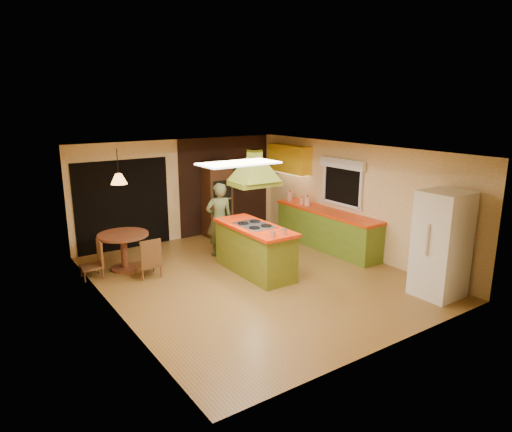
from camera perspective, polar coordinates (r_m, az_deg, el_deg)
ground at (r=9.13m, az=-0.18°, el=-7.65°), size 6.50×6.50×0.00m
room_walls at (r=8.75m, az=-0.18°, el=-0.03°), size 5.50×6.50×6.50m
ceiling_plane at (r=8.53m, az=-0.19°, el=8.14°), size 6.50×6.50×0.00m
brick_panel at (r=12.07m, az=-3.87°, el=3.91°), size 2.64×0.03×2.50m
nook_opening at (r=11.01m, az=-16.28°, el=1.30°), size 2.20×0.03×2.10m
right_counter at (r=10.89m, az=8.77°, el=-1.62°), size 0.62×3.05×0.92m
upper_cabinets at (r=11.86m, az=4.18°, el=7.14°), size 0.34×1.40×0.70m
window_right at (r=10.64m, az=10.75°, el=5.15°), size 0.12×1.35×1.06m
fluor_panel at (r=6.93m, az=-2.18°, el=6.60°), size 1.20×0.60×0.03m
kitchen_island at (r=9.22m, az=-0.16°, el=-4.13°), size 0.81×1.98×1.00m
range_hood at (r=8.83m, az=-0.17°, el=6.76°), size 0.92×0.68×0.78m
man at (r=10.20m, az=-4.63°, el=-0.44°), size 0.68×0.53×1.66m
refrigerator at (r=8.66m, az=22.17°, el=-3.30°), size 0.80×0.76×1.91m
wall_oven at (r=11.68m, az=-4.91°, el=2.11°), size 0.65×0.61×1.92m
dining_table at (r=9.76m, az=-16.21°, el=-3.42°), size 1.03×1.03×0.77m
chair_left at (r=9.55m, az=-19.94°, el=-5.19°), size 0.42×0.42×0.74m
chair_near at (r=9.30m, az=-13.41°, el=-5.02°), size 0.44×0.44×0.80m
pendant_lamp at (r=9.46m, az=-16.78°, el=4.47°), size 0.40×0.40×0.21m
canister_large at (r=11.70m, az=4.27°, el=2.46°), size 0.17×0.17×0.22m
canister_medium at (r=11.18m, az=6.46°, el=1.85°), size 0.18×0.18×0.21m
canister_small at (r=11.35m, az=5.76°, el=1.88°), size 0.14×0.14×0.15m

